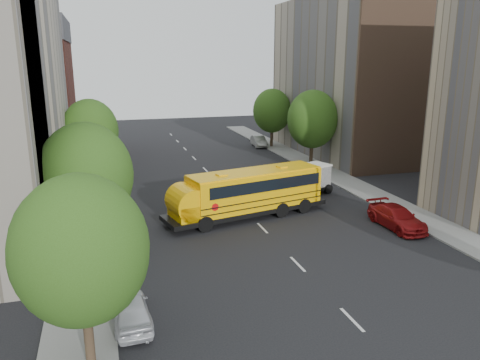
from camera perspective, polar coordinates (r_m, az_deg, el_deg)
name	(u,v)px	position (r m, az deg, el deg)	size (l,w,h in m)	color
ground	(253,219)	(33.74, 1.63, -4.75)	(120.00, 120.00, 0.00)	black
sidewalk_left	(87,211)	(36.97, -18.15, -3.65)	(3.00, 80.00, 0.12)	slate
sidewalk_right	(359,188)	(42.74, 14.30, -0.94)	(3.00, 80.00, 0.12)	slate
lane_markings	(219,184)	(42.93, -2.53, -0.49)	(0.15, 64.00, 0.01)	silver
building_left_redbrick	(26,101)	(58.96, -24.62, 8.75)	(10.00, 15.00, 13.00)	maroon
building_right_far	(346,78)	(57.54, 12.84, 12.08)	(10.00, 22.00, 18.00)	tan
building_right_sidewall	(403,82)	(48.24, 19.30, 11.22)	(10.10, 0.30, 18.00)	brown
street_tree_0	(81,250)	(17.52, -18.82, -8.12)	(4.80, 4.80, 7.41)	#38281C
street_tree_1	(86,176)	(26.98, -18.25, 0.51)	(5.12, 5.12, 7.90)	#38281C
street_tree_2	(90,131)	(44.69, -17.78, 5.74)	(4.99, 4.99, 7.71)	#38281C
street_tree_4	(312,119)	(49.33, 8.82, 7.33)	(5.25, 5.25, 8.10)	#38281C
street_tree_5	(272,111)	(60.37, 3.92, 8.41)	(4.86, 4.86, 7.51)	#38281C
school_bus	(245,192)	(33.45, 0.64, -1.43)	(12.61, 5.43, 3.47)	black
safari_truck	(300,181)	(39.27, 7.39, -0.06)	(6.13, 3.84, 2.48)	black
parked_car_0	(131,310)	(21.42, -13.16, -15.18)	(1.59, 3.96, 1.35)	silver
parked_car_1	(110,182)	(42.56, -15.52, -0.26)	(1.37, 3.94, 1.30)	white
parked_car_3	(397,217)	(33.56, 18.57, -4.34)	(2.02, 4.98, 1.44)	maroon
parked_car_5	(259,141)	(61.36, 2.31, 4.76)	(1.47, 4.21, 1.39)	#999994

